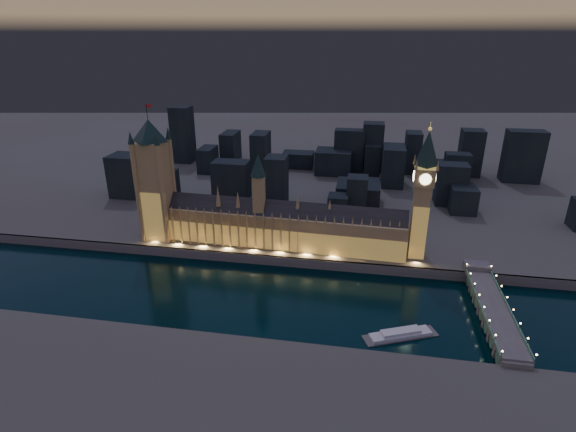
% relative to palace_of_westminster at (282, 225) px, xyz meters
% --- Properties ---
extents(ground_plane, '(2000.00, 2000.00, 0.00)m').
position_rel_palace_of_westminster_xyz_m(ground_plane, '(1.23, -61.74, -26.37)').
color(ground_plane, black).
rests_on(ground_plane, ground).
extents(north_bank, '(2000.00, 960.00, 8.00)m').
position_rel_palace_of_westminster_xyz_m(north_bank, '(1.23, 458.26, -22.37)').
color(north_bank, '#493D38').
rests_on(north_bank, ground).
extents(embankment_wall, '(2000.00, 2.50, 8.00)m').
position_rel_palace_of_westminster_xyz_m(embankment_wall, '(1.23, -20.74, -22.37)').
color(embankment_wall, '#56474F').
rests_on(embankment_wall, ground).
extents(palace_of_westminster, '(202.00, 29.73, 78.00)m').
position_rel_palace_of_westminster_xyz_m(palace_of_westminster, '(0.00, 0.00, 0.00)').
color(palace_of_westminster, olive).
rests_on(palace_of_westminster, north_bank).
extents(victoria_tower, '(31.68, 31.68, 114.73)m').
position_rel_palace_of_westminster_xyz_m(victoria_tower, '(-108.77, 0.18, 38.42)').
color(victoria_tower, olive).
rests_on(victoria_tower, north_bank).
extents(elizabeth_tower, '(18.00, 18.00, 107.43)m').
position_rel_palace_of_westminster_xyz_m(elizabeth_tower, '(109.23, 0.19, 41.50)').
color(elizabeth_tower, olive).
rests_on(elizabeth_tower, north_bank).
extents(westminster_bridge, '(18.32, 113.00, 15.90)m').
position_rel_palace_of_westminster_xyz_m(westminster_bridge, '(152.97, -65.19, -20.38)').
color(westminster_bridge, '#56474F').
rests_on(westminster_bridge, ground).
extents(river_boat, '(47.88, 28.83, 4.50)m').
position_rel_palace_of_westminster_xyz_m(river_boat, '(92.97, -97.57, -24.81)').
color(river_boat, '#56474F').
rests_on(river_boat, ground).
extents(city_backdrop, '(484.43, 215.63, 75.07)m').
position_rel_palace_of_westminster_xyz_m(city_backdrop, '(37.22, 183.82, 3.82)').
color(city_backdrop, black).
rests_on(city_backdrop, north_bank).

